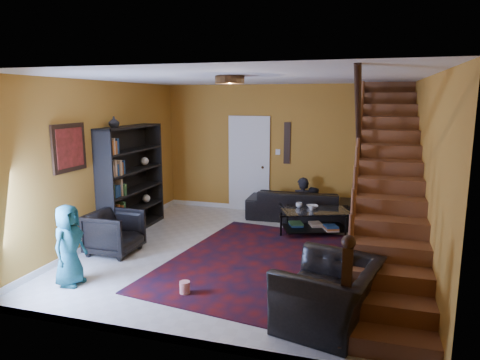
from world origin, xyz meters
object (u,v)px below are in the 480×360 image
object	(u,v)px
sofa	(299,204)
armchair_right	(329,295)
bookshelf	(132,181)
armchair_left	(114,232)
coffee_table	(315,220)

from	to	relation	value
sofa	armchair_right	world-z (taller)	armchair_right
bookshelf	armchair_left	size ratio (longest dim) A/B	2.60
bookshelf	sofa	size ratio (longest dim) A/B	0.93
armchair_left	coffee_table	distance (m)	3.59
armchair_left	coffee_table	bearing A→B (deg)	-56.04
sofa	coffee_table	xyz separation A→B (m)	(0.45, -0.95, -0.05)
bookshelf	armchair_left	xyz separation A→B (m)	(0.35, -1.20, -0.61)
bookshelf	armchair_right	bearing A→B (deg)	-32.81
armchair_right	coffee_table	size ratio (longest dim) A/B	0.81
coffee_table	armchair_left	bearing A→B (deg)	-147.01
armchair_left	armchair_right	xyz separation A→B (m)	(3.55, -1.31, 0.02)
bookshelf	sofa	bearing A→B (deg)	30.24
armchair_right	bookshelf	bearing A→B (deg)	-109.08
coffee_table	sofa	bearing A→B (deg)	115.14
armchair_right	coffee_table	distance (m)	3.31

